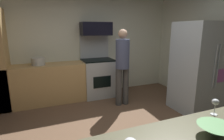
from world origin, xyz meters
TOP-DOWN VIEW (x-y plane):
  - wall_back at (0.00, 2.34)m, footprint 5.20×0.12m
  - lower_cabinet_run at (-0.90, 1.98)m, footprint 2.40×0.60m
  - oven_range at (0.36, 1.97)m, footprint 0.76×0.65m
  - microwave at (0.36, 2.06)m, footprint 0.74×0.38m
  - refrigerator at (2.03, 0.40)m, footprint 0.87×0.80m
  - person_cook at (0.69, 1.21)m, footprint 0.31×0.30m
  - mixing_bowl_large at (0.20, -1.44)m, footprint 0.27×0.27m
  - wine_glass_mid at (0.50, -1.19)m, footprint 0.06×0.06m
  - stock_pot at (-1.02, 1.98)m, footprint 0.29×0.29m

SIDE VIEW (x-z plane):
  - lower_cabinet_run at x=-0.90m, z-range 0.00..0.90m
  - oven_range at x=0.36m, z-range -0.25..1.28m
  - refrigerator at x=2.03m, z-range 0.00..1.83m
  - mixing_bowl_large at x=0.20m, z-range 0.90..0.99m
  - person_cook at x=0.69m, z-range 0.10..1.79m
  - stock_pot at x=-1.02m, z-range 0.90..1.07m
  - wine_glass_mid at x=0.50m, z-range 0.94..1.09m
  - wall_back at x=0.00m, z-range 0.00..2.60m
  - microwave at x=0.36m, z-range 1.53..1.85m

